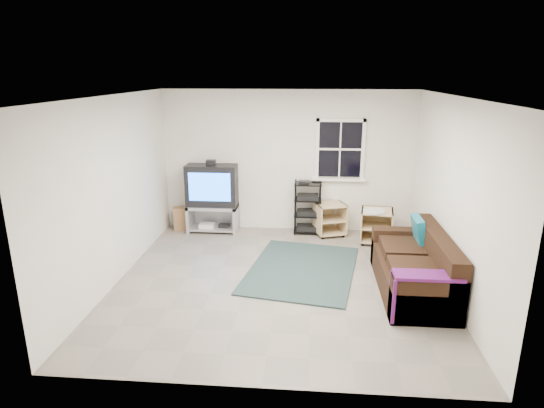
# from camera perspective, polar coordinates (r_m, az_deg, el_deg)

# --- Properties ---
(room) EXTENTS (4.60, 4.62, 4.60)m
(room) POSITION_cam_1_polar(r_m,az_deg,el_deg) (8.35, 8.52, 6.31)
(room) COLOR gray
(room) RESTS_ON ground
(tv_unit) EXTENTS (0.93, 0.46, 1.36)m
(tv_unit) POSITION_cam_1_polar(r_m,az_deg,el_deg) (8.46, -7.52, 1.43)
(tv_unit) COLOR #9F9FA7
(tv_unit) RESTS_ON ground
(av_rack) EXTENTS (0.49, 0.36, 0.99)m
(av_rack) POSITION_cam_1_polar(r_m,az_deg,el_deg) (8.42, 4.47, -0.82)
(av_rack) COLOR black
(av_rack) RESTS_ON ground
(side_table_left) EXTENTS (0.64, 0.64, 0.59)m
(side_table_left) POSITION_cam_1_polar(r_m,az_deg,el_deg) (8.42, 7.16, -1.68)
(side_table_left) COLOR tan
(side_table_left) RESTS_ON ground
(side_table_right) EXTENTS (0.61, 0.61, 0.62)m
(side_table_right) POSITION_cam_1_polar(r_m,az_deg,el_deg) (8.16, 12.95, -2.37)
(side_table_right) COLOR tan
(side_table_right) RESTS_ON ground
(sofa) EXTENTS (0.86, 1.95, 0.89)m
(sofa) POSITION_cam_1_polar(r_m,az_deg,el_deg) (6.55, 17.55, -7.80)
(sofa) COLOR black
(sofa) RESTS_ON ground
(shag_rug) EXTENTS (1.87, 2.33, 0.02)m
(shag_rug) POSITION_cam_1_polar(r_m,az_deg,el_deg) (6.99, 3.77, -8.17)
(shag_rug) COLOR #332216
(shag_rug) RESTS_ON ground
(paper_bag) EXTENTS (0.35, 0.27, 0.44)m
(paper_bag) POSITION_cam_1_polar(r_m,az_deg,el_deg) (8.77, -11.22, -1.80)
(paper_bag) COLOR brown
(paper_bag) RESTS_ON ground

